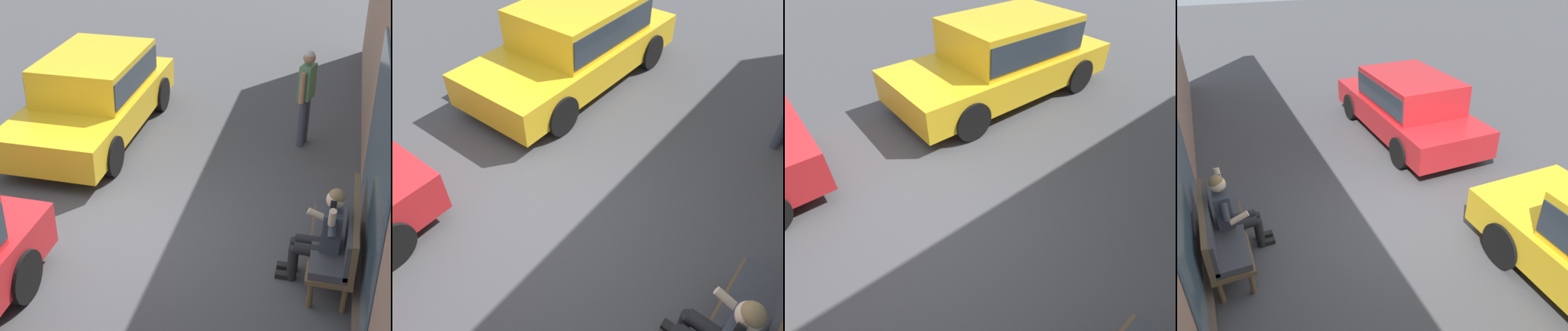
# 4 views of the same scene
# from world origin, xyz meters

# --- Properties ---
(ground_plane) EXTENTS (60.00, 60.00, 0.00)m
(ground_plane) POSITION_xyz_m (0.00, 0.00, 0.00)
(ground_plane) COLOR #424244
(bench) EXTENTS (1.68, 0.55, 0.98)m
(bench) POSITION_xyz_m (0.12, 2.90, 0.55)
(bench) COLOR brown
(bench) RESTS_ON ground_plane
(person_on_phone) EXTENTS (0.73, 0.74, 1.31)m
(person_on_phone) POSITION_xyz_m (0.34, 2.68, 0.68)
(person_on_phone) COLOR black
(person_on_phone) RESTS_ON ground_plane
(parked_car_near) EXTENTS (4.37, 1.91, 1.48)m
(parked_car_near) POSITION_xyz_m (-2.96, -1.60, 0.81)
(parked_car_near) COLOR gold
(parked_car_near) RESTS_ON ground_plane
(pedestrian_standing) EXTENTS (0.53, 0.29, 1.73)m
(pedestrian_standing) POSITION_xyz_m (-3.38, 2.15, 1.02)
(pedestrian_standing) COLOR #383D4C
(pedestrian_standing) RESTS_ON ground_plane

